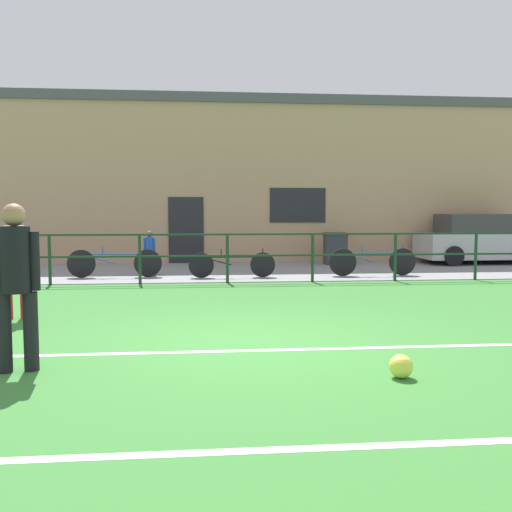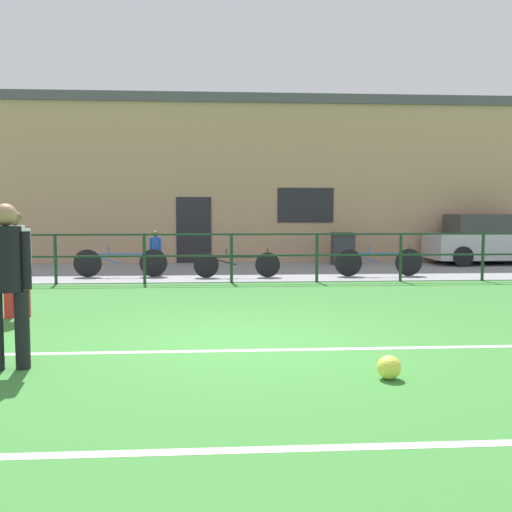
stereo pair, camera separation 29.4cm
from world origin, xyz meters
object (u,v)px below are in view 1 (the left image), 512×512
Objects in this scene: soccer_ball_match at (401,366)px; bicycle_parked_3 at (373,262)px; parked_car_red at (485,240)px; bicycle_parked_1 at (115,263)px; player_striker at (15,258)px; spectator_child at (150,250)px; player_goalkeeper at (16,277)px; bicycle_parked_2 at (232,264)px; trash_bin_0 at (335,248)px.

bicycle_parked_3 is at bearing 74.83° from soccer_ball_match.
parked_car_red is at bearing 59.57° from soccer_ball_match.
bicycle_parked_1 is (-4.13, 8.93, 0.26)m from soccer_ball_match.
bicycle_parked_1 is (0.72, 5.29, -0.57)m from player_striker.
player_goalkeeper is at bearing 91.91° from spectator_child.
spectator_child is at bearing 55.00° from player_striker.
soccer_ball_match is 0.11× the size of bicycle_parked_3.
bicycle_parked_2 is (-1.23, 8.61, 0.23)m from soccer_ball_match.
trash_bin_0 is (6.98, 8.19, -0.44)m from player_striker.
trash_bin_0 is at bearing -149.93° from spectator_child.
bicycle_parked_1 is at bearing 62.32° from player_striker.
parked_car_red is at bearing 35.82° from player_goalkeeper.
player_goalkeeper is 8.45m from bicycle_parked_2.
bicycle_parked_1 is at bearing 173.74° from bicycle_parked_2.
parked_car_red is 4.77m from trash_bin_0.
soccer_ball_match is at bearing -100.21° from trash_bin_0.
bicycle_parked_2 is 3.59m from bicycle_parked_3.
player_striker is at bearing 80.70° from spectator_child.
player_goalkeeper is 10.21m from bicycle_parked_3.
bicycle_parked_1 is at bearing 114.83° from soccer_ball_match.
bicycle_parked_3 is at bearing 178.74° from spectator_child.
player_striker reaches higher than soccer_ball_match.
spectator_child is at bearing 76.12° from player_goalkeeper.
player_goalkeeper reaches higher than bicycle_parked_3.
player_striker reaches higher than bicycle_parked_3.
soccer_ball_match is 8.70m from bicycle_parked_2.
player_goalkeeper is 3.17m from player_striker.
player_goalkeeper is at bearing -118.28° from trash_bin_0.
spectator_child is 10.47m from parked_car_red.
bicycle_parked_1 reaches higher than bicycle_parked_2.
bicycle_parked_2 is (2.66, 7.99, -0.65)m from player_goalkeeper.
trash_bin_0 is at bearing 51.69° from player_goalkeeper.
player_striker is 1.47× the size of spectator_child.
bicycle_parked_3 is at bearing -2.27° from bicycle_parked_1.
bicycle_parked_1 is (-0.23, 8.31, -0.61)m from player_goalkeeper.
player_goalkeeper reaches higher than bicycle_parked_2.
spectator_child is 0.51× the size of bicycle_parked_3.
bicycle_parked_3 is 3.17m from trash_bin_0.
bicycle_parked_2 is at bearing 98.15° from soccer_ball_match.
soccer_ball_match is at bearing 115.22° from spectator_child.
parked_car_red reaches higher than bicycle_parked_3.
player_goalkeeper is 0.82× the size of bicycle_parked_2.
player_goalkeeper is 0.76× the size of bicycle_parked_1.
trash_bin_0 is (6.26, 2.90, 0.13)m from bicycle_parked_1.
player_striker reaches higher than bicycle_parked_2.
spectator_child is at bearing 172.98° from bicycle_parked_3.
parked_car_red is at bearing -161.18° from spectator_child.
player_goalkeeper is at bearing -127.81° from bicycle_parked_3.
trash_bin_0 is at bearing 178.89° from parked_car_red.
parked_car_red reaches higher than trash_bin_0.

